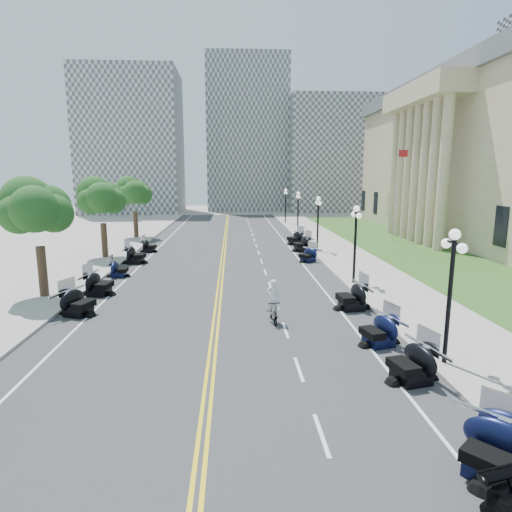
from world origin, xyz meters
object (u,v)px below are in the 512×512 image
object	(u,v)px
flagpole	(396,194)
motorcycle_n_3	(412,361)
cyclist_rider	(273,281)
bicycle	(273,311)

from	to	relation	value
flagpole	motorcycle_n_3	distance (m)	33.33
flagpole	cyclist_rider	bearing A→B (deg)	-121.52
motorcycle_n_3	cyclist_rider	xyz separation A→B (m)	(-4.15, 6.23, 1.30)
bicycle	cyclist_rider	xyz separation A→B (m)	(0.00, 0.00, 1.46)
motorcycle_n_3	bicycle	size ratio (longest dim) A/B	1.09
cyclist_rider	bicycle	bearing A→B (deg)	-0.00
cyclist_rider	flagpole	bearing A→B (deg)	-121.52
bicycle	cyclist_rider	bearing A→B (deg)	0.00
flagpole	cyclist_rider	size ratio (longest dim) A/B	5.65
flagpole	cyclist_rider	xyz separation A→B (m)	(-15.27, -24.90, -2.96)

